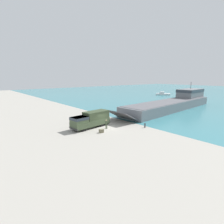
{
  "coord_description": "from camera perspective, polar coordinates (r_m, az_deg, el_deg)",
  "views": [
    {
      "loc": [
        24.78,
        -20.04,
        9.49
      ],
      "look_at": [
        -2.54,
        3.33,
        2.23
      ],
      "focal_mm": 28.0,
      "sensor_mm": 36.0,
      "label": 1
    }
  ],
  "objects": [
    {
      "name": "ground_plane",
      "position": [
        33.26,
        -1.52,
        -5.17
      ],
      "size": [
        240.0,
        240.0,
        0.0
      ],
      "primitive_type": "plane",
      "color": "#9E998E"
    },
    {
      "name": "landing_craft",
      "position": [
        57.2,
        20.02,
        3.13
      ],
      "size": [
        9.34,
        42.78,
        7.79
      ],
      "rotation": [
        0.0,
        0.0,
        0.05
      ],
      "color": "slate",
      "rests_on": "ground_plane"
    },
    {
      "name": "military_truck",
      "position": [
        33.39,
        -6.91,
        -2.4
      ],
      "size": [
        3.15,
        8.14,
        2.98
      ],
      "rotation": [
        0.0,
        0.0,
        -1.48
      ],
      "color": "#3D4C33",
      "rests_on": "ground_plane"
    },
    {
      "name": "soldier_on_ramp",
      "position": [
        32.45,
        -1.86,
        -3.77
      ],
      "size": [
        0.47,
        0.49,
        1.72
      ],
      "rotation": [
        0.0,
        0.0,
        2.45
      ],
      "color": "#3D4C33",
      "rests_on": "ground_plane"
    },
    {
      "name": "moored_boat_a",
      "position": [
        96.83,
        16.26,
        5.72
      ],
      "size": [
        7.35,
        6.41,
        1.89
      ],
      "rotation": [
        0.0,
        0.0,
        5.35
      ],
      "color": "white",
      "rests_on": "ground_plane"
    },
    {
      "name": "mooring_bollard",
      "position": [
        33.81,
        10.71,
        -4.24
      ],
      "size": [
        0.29,
        0.29,
        0.89
      ],
      "color": "#333338",
      "rests_on": "ground_plane"
    },
    {
      "name": "cargo_crate",
      "position": [
        30.44,
        -3.5,
        -6.18
      ],
      "size": [
        0.72,
        0.81,
        0.59
      ],
      "primitive_type": "cube",
      "rotation": [
        0.0,
        0.0,
        -0.2
      ],
      "color": "#6B664C",
      "rests_on": "ground_plane"
    },
    {
      "name": "shoreline_rock_a",
      "position": [
        46.98,
        -5.39,
        -0.28
      ],
      "size": [
        0.62,
        0.62,
        0.62
      ],
      "primitive_type": "sphere",
      "color": "gray",
      "rests_on": "ground_plane"
    },
    {
      "name": "shoreline_rock_b",
      "position": [
        47.71,
        -5.74,
        -0.11
      ],
      "size": [
        1.31,
        1.31,
        1.31
      ],
      "primitive_type": "sphere",
      "color": "#66605B",
      "rests_on": "ground_plane"
    },
    {
      "name": "shoreline_rock_c",
      "position": [
        45.16,
        -4.83,
        -0.75
      ],
      "size": [
        1.36,
        1.36,
        1.36
      ],
      "primitive_type": "sphere",
      "color": "gray",
      "rests_on": "ground_plane"
    }
  ]
}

